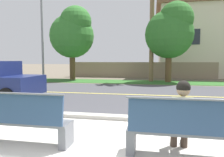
{
  "coord_description": "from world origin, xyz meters",
  "views": [
    {
      "loc": [
        0.94,
        -3.09,
        1.57
      ],
      "look_at": [
        -0.33,
        3.41,
        1.0
      ],
      "focal_mm": 34.07,
      "sensor_mm": 36.0,
      "label": 1
    }
  ],
  "objects_px": {
    "seated_person_olive": "(182,114)",
    "bench_left": "(21,121)",
    "bench_right": "(184,131)",
    "shade_tree_left": "(171,31)",
    "shade_tree_far_left": "(73,33)",
    "streetlamp": "(43,23)"
  },
  "relations": [
    {
      "from": "bench_right",
      "to": "shade_tree_left",
      "type": "xyz_separation_m",
      "value": [
        0.67,
        12.27,
        3.19
      ]
    },
    {
      "from": "bench_left",
      "to": "seated_person_olive",
      "type": "xyz_separation_m",
      "value": [
        2.85,
        0.17,
        0.22
      ]
    },
    {
      "from": "seated_person_olive",
      "to": "bench_left",
      "type": "bearing_deg",
      "value": -176.57
    },
    {
      "from": "bench_right",
      "to": "streetlamp",
      "type": "distance_m",
      "value": 15.12
    },
    {
      "from": "bench_right",
      "to": "shade_tree_left",
      "type": "height_order",
      "value": "shade_tree_left"
    },
    {
      "from": "bench_left",
      "to": "seated_person_olive",
      "type": "height_order",
      "value": "seated_person_olive"
    },
    {
      "from": "seated_person_olive",
      "to": "bench_right",
      "type": "bearing_deg",
      "value": -82.64
    },
    {
      "from": "shade_tree_far_left",
      "to": "bench_right",
      "type": "bearing_deg",
      "value": -61.91
    },
    {
      "from": "bench_right",
      "to": "streetlamp",
      "type": "bearing_deg",
      "value": 126.92
    },
    {
      "from": "bench_right",
      "to": "seated_person_olive",
      "type": "relative_size",
      "value": 1.46
    },
    {
      "from": "bench_left",
      "to": "shade_tree_left",
      "type": "relative_size",
      "value": 0.33
    },
    {
      "from": "bench_right",
      "to": "seated_person_olive",
      "type": "xyz_separation_m",
      "value": [
        -0.02,
        0.17,
        0.22
      ]
    },
    {
      "from": "bench_right",
      "to": "shade_tree_far_left",
      "type": "bearing_deg",
      "value": 118.09
    },
    {
      "from": "bench_left",
      "to": "seated_person_olive",
      "type": "distance_m",
      "value": 2.86
    },
    {
      "from": "bench_left",
      "to": "streetlamp",
      "type": "relative_size",
      "value": 0.24
    },
    {
      "from": "shade_tree_far_left",
      "to": "shade_tree_left",
      "type": "bearing_deg",
      "value": -4.18
    },
    {
      "from": "seated_person_olive",
      "to": "streetlamp",
      "type": "height_order",
      "value": "streetlamp"
    },
    {
      "from": "seated_person_olive",
      "to": "shade_tree_left",
      "type": "xyz_separation_m",
      "value": [
        0.69,
        12.1,
        2.97
      ]
    },
    {
      "from": "seated_person_olive",
      "to": "shade_tree_far_left",
      "type": "bearing_deg",
      "value": 118.34
    },
    {
      "from": "shade_tree_far_left",
      "to": "shade_tree_left",
      "type": "xyz_separation_m",
      "value": [
        7.51,
        -0.55,
        -0.12
      ]
    },
    {
      "from": "shade_tree_far_left",
      "to": "shade_tree_left",
      "type": "height_order",
      "value": "shade_tree_far_left"
    },
    {
      "from": "bench_left",
      "to": "shade_tree_far_left",
      "type": "xyz_separation_m",
      "value": [
        -3.97,
        12.82,
        3.31
      ]
    }
  ]
}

